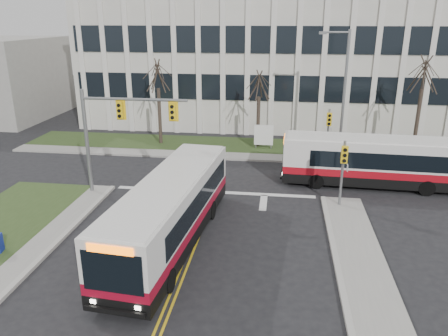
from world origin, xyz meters
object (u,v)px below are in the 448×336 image
streetlight (342,88)px  directory_sign (264,135)px  bus_main (171,212)px  bus_cross (376,163)px

streetlight → directory_sign: bearing=166.8°
bus_main → bus_cross: bus_main is taller
streetlight → bus_cross: (1.68, -5.65, -3.69)m
streetlight → bus_cross: streetlight is taller
bus_main → bus_cross: 13.84m
directory_sign → bus_cross: bus_cross is taller
bus_main → directory_sign: bearing=82.6°
streetlight → bus_main: bearing=-122.1°
streetlight → bus_main: (-9.05, -14.41, -3.65)m
streetlight → bus_main: size_ratio=0.79×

